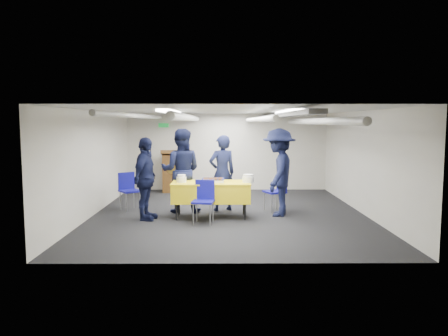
{
  "coord_description": "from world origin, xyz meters",
  "views": [
    {
      "loc": [
        -0.18,
        -9.66,
        2.04
      ],
      "look_at": [
        -0.11,
        -0.2,
        1.05
      ],
      "focal_mm": 35.0,
      "sensor_mm": 36.0,
      "label": 1
    }
  ],
  "objects_px": {
    "chair_left": "(128,187)",
    "sailor_c": "(145,179)",
    "sailor_a": "(222,173)",
    "sheet_cake": "(213,180)",
    "chair_right": "(278,188)",
    "sailor_b": "(181,171)",
    "serving_table": "(211,192)",
    "podium": "(173,171)",
    "chair_near": "(204,197)",
    "sailor_d": "(279,172)"
  },
  "relations": [
    {
      "from": "chair_left",
      "to": "sailor_c",
      "type": "distance_m",
      "value": 1.29
    },
    {
      "from": "sailor_a",
      "to": "sailor_c",
      "type": "distance_m",
      "value": 1.87
    },
    {
      "from": "sheet_cake",
      "to": "chair_right",
      "type": "xyz_separation_m",
      "value": [
        1.48,
        0.7,
        -0.28
      ]
    },
    {
      "from": "chair_right",
      "to": "sailor_b",
      "type": "relative_size",
      "value": 0.46
    },
    {
      "from": "serving_table",
      "to": "sailor_c",
      "type": "distance_m",
      "value": 1.42
    },
    {
      "from": "sailor_b",
      "to": "podium",
      "type": "bearing_deg",
      "value": -76.38
    },
    {
      "from": "serving_table",
      "to": "sheet_cake",
      "type": "height_order",
      "value": "sheet_cake"
    },
    {
      "from": "sailor_a",
      "to": "chair_left",
      "type": "bearing_deg",
      "value": -24.28
    },
    {
      "from": "sheet_cake",
      "to": "podium",
      "type": "bearing_deg",
      "value": 109.87
    },
    {
      "from": "sailor_c",
      "to": "chair_right",
      "type": "bearing_deg",
      "value": -61.86
    },
    {
      "from": "chair_near",
      "to": "chair_left",
      "type": "height_order",
      "value": "same"
    },
    {
      "from": "sailor_a",
      "to": "sailor_d",
      "type": "distance_m",
      "value": 1.35
    },
    {
      "from": "serving_table",
      "to": "chair_left",
      "type": "bearing_deg",
      "value": 155.83
    },
    {
      "from": "sheet_cake",
      "to": "sailor_d",
      "type": "xyz_separation_m",
      "value": [
        1.43,
        0.21,
        0.15
      ]
    },
    {
      "from": "chair_near",
      "to": "sailor_a",
      "type": "xyz_separation_m",
      "value": [
        0.37,
        1.25,
        0.34
      ]
    },
    {
      "from": "chair_right",
      "to": "sailor_c",
      "type": "distance_m",
      "value": 3.05
    },
    {
      "from": "chair_left",
      "to": "sailor_b",
      "type": "bearing_deg",
      "value": -13.71
    },
    {
      "from": "podium",
      "to": "sailor_d",
      "type": "distance_m",
      "value": 4.23
    },
    {
      "from": "sailor_c",
      "to": "sailor_d",
      "type": "distance_m",
      "value": 2.87
    },
    {
      "from": "chair_near",
      "to": "sailor_d",
      "type": "relative_size",
      "value": 0.45
    },
    {
      "from": "podium",
      "to": "chair_left",
      "type": "bearing_deg",
      "value": -106.34
    },
    {
      "from": "sheet_cake",
      "to": "sailor_d",
      "type": "height_order",
      "value": "sailor_d"
    },
    {
      "from": "chair_right",
      "to": "sailor_a",
      "type": "distance_m",
      "value": 1.33
    },
    {
      "from": "chair_right",
      "to": "sheet_cake",
      "type": "bearing_deg",
      "value": -154.75
    },
    {
      "from": "serving_table",
      "to": "podium",
      "type": "distance_m",
      "value": 3.66
    },
    {
      "from": "chair_near",
      "to": "chair_right",
      "type": "height_order",
      "value": "same"
    },
    {
      "from": "serving_table",
      "to": "chair_left",
      "type": "xyz_separation_m",
      "value": [
        -1.96,
        0.88,
        -0.03
      ]
    },
    {
      "from": "chair_near",
      "to": "sailor_b",
      "type": "bearing_deg",
      "value": 117.67
    },
    {
      "from": "serving_table",
      "to": "chair_left",
      "type": "relative_size",
      "value": 1.92
    },
    {
      "from": "sheet_cake",
      "to": "chair_right",
      "type": "relative_size",
      "value": 0.55
    },
    {
      "from": "sheet_cake",
      "to": "chair_right",
      "type": "height_order",
      "value": "chair_right"
    },
    {
      "from": "sailor_a",
      "to": "sailor_d",
      "type": "height_order",
      "value": "sailor_d"
    },
    {
      "from": "chair_near",
      "to": "sailor_a",
      "type": "bearing_deg",
      "value": 73.39
    },
    {
      "from": "sailor_d",
      "to": "sailor_c",
      "type": "bearing_deg",
      "value": -65.08
    },
    {
      "from": "sheet_cake",
      "to": "chair_left",
      "type": "bearing_deg",
      "value": 156.07
    },
    {
      "from": "serving_table",
      "to": "chair_right",
      "type": "height_order",
      "value": "chair_right"
    },
    {
      "from": "sailor_b",
      "to": "chair_right",
      "type": "bearing_deg",
      "value": -173.39
    },
    {
      "from": "sheet_cake",
      "to": "sailor_b",
      "type": "relative_size",
      "value": 0.25
    },
    {
      "from": "sailor_a",
      "to": "serving_table",
      "type": "bearing_deg",
      "value": 51.49
    },
    {
      "from": "podium",
      "to": "sailor_b",
      "type": "relative_size",
      "value": 0.66
    },
    {
      "from": "sailor_d",
      "to": "chair_left",
      "type": "bearing_deg",
      "value": -84.63
    },
    {
      "from": "sheet_cake",
      "to": "sailor_a",
      "type": "xyz_separation_m",
      "value": [
        0.2,
        0.76,
        0.07
      ]
    },
    {
      "from": "sailor_d",
      "to": "chair_right",
      "type": "bearing_deg",
      "value": -169.26
    },
    {
      "from": "serving_table",
      "to": "chair_left",
      "type": "distance_m",
      "value": 2.15
    },
    {
      "from": "sheet_cake",
      "to": "chair_near",
      "type": "xyz_separation_m",
      "value": [
        -0.18,
        -0.49,
        -0.28
      ]
    },
    {
      "from": "chair_right",
      "to": "sailor_b",
      "type": "distance_m",
      "value": 2.26
    },
    {
      "from": "sailor_d",
      "to": "chair_near",
      "type": "bearing_deg",
      "value": -49.91
    },
    {
      "from": "chair_near",
      "to": "chair_right",
      "type": "distance_m",
      "value": 2.04
    },
    {
      "from": "sailor_a",
      "to": "chair_right",
      "type": "bearing_deg",
      "value": 156.55
    },
    {
      "from": "podium",
      "to": "sailor_b",
      "type": "distance_m",
      "value": 2.94
    }
  ]
}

